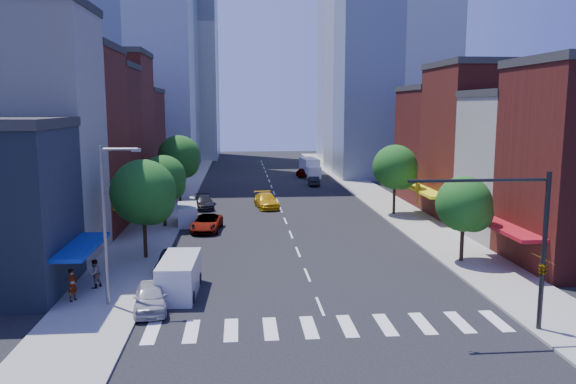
# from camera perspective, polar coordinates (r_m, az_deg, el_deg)

# --- Properties ---
(ground) EXTENTS (220.00, 220.00, 0.00)m
(ground) POSITION_cam_1_polar(r_m,az_deg,el_deg) (32.61, 3.27, -11.52)
(ground) COLOR black
(ground) RESTS_ON ground
(sidewalk_left) EXTENTS (5.00, 120.00, 0.15)m
(sidewalk_left) POSITION_cam_1_polar(r_m,az_deg,el_deg) (71.61, -11.35, -0.42)
(sidewalk_left) COLOR gray
(sidewalk_left) RESTS_ON ground
(sidewalk_right) EXTENTS (5.00, 120.00, 0.15)m
(sidewalk_right) POSITION_cam_1_polar(r_m,az_deg,el_deg) (73.15, 8.50, -0.16)
(sidewalk_right) COLOR gray
(sidewalk_right) RESTS_ON ground
(crosswalk) EXTENTS (19.00, 3.00, 0.01)m
(crosswalk) POSITION_cam_1_polar(r_m,az_deg,el_deg) (29.85, 4.12, -13.49)
(crosswalk) COLOR silver
(crosswalk) RESTS_ON ground
(bldg_left_1) EXTENTS (12.00, 8.00, 18.00)m
(bldg_left_1) POSITION_cam_1_polar(r_m,az_deg,el_deg) (45.44, -26.41, 4.96)
(bldg_left_1) COLOR silver
(bldg_left_1) RESTS_ON ground
(bldg_left_2) EXTENTS (12.00, 9.00, 16.00)m
(bldg_left_2) POSITION_cam_1_polar(r_m,az_deg,el_deg) (53.49, -23.04, 4.53)
(bldg_left_2) COLOR #5F1C16
(bldg_left_2) RESTS_ON ground
(bldg_left_3) EXTENTS (12.00, 8.00, 15.00)m
(bldg_left_3) POSITION_cam_1_polar(r_m,az_deg,el_deg) (61.65, -20.59, 4.68)
(bldg_left_3) COLOR #4F1813
(bldg_left_3) RESTS_ON ground
(bldg_left_4) EXTENTS (12.00, 9.00, 17.00)m
(bldg_left_4) POSITION_cam_1_polar(r_m,az_deg,el_deg) (69.81, -18.78, 6.01)
(bldg_left_4) COLOR #5F1C16
(bldg_left_4) RESTS_ON ground
(bldg_left_5) EXTENTS (12.00, 10.00, 13.00)m
(bldg_left_5) POSITION_cam_1_polar(r_m,az_deg,el_deg) (79.16, -17.09, 4.91)
(bldg_left_5) COLOR #4F1813
(bldg_left_5) RESTS_ON ground
(bldg_right_1) EXTENTS (12.00, 8.00, 12.00)m
(bldg_right_1) POSITION_cam_1_polar(r_m,az_deg,el_deg) (52.21, 24.27, 2.17)
(bldg_right_1) COLOR silver
(bldg_right_1) RESTS_ON ground
(bldg_right_2) EXTENTS (12.00, 10.00, 15.00)m
(bldg_right_2) POSITION_cam_1_polar(r_m,az_deg,el_deg) (60.06, 20.19, 4.60)
(bldg_right_2) COLOR #5F1C16
(bldg_right_2) RESTS_ON ground
(bldg_right_3) EXTENTS (12.00, 10.00, 13.00)m
(bldg_right_3) POSITION_cam_1_polar(r_m,az_deg,el_deg) (69.29, 16.65, 4.43)
(bldg_right_3) COLOR #4F1813
(bldg_right_3) RESTS_ON ground
(tower_far_w) EXTENTS (18.00, 18.00, 56.00)m
(tower_far_w) POSITION_cam_1_polar(r_m,az_deg,el_deg) (127.10, -11.50, 16.15)
(tower_far_w) COLOR #9EA5AD
(tower_far_w) RESTS_ON ground
(traffic_signal) EXTENTS (7.24, 2.24, 8.00)m
(traffic_signal) POSITION_cam_1_polar(r_m,az_deg,el_deg) (30.37, 23.64, -5.59)
(traffic_signal) COLOR black
(traffic_signal) RESTS_ON sidewalk_right
(streetlight) EXTENTS (2.25, 0.25, 9.00)m
(streetlight) POSITION_cam_1_polar(r_m,az_deg,el_deg) (32.68, -17.88, -2.29)
(streetlight) COLOR slate
(streetlight) RESTS_ON sidewalk_left
(tree_left_near) EXTENTS (4.80, 4.80, 7.30)m
(tree_left_near) POSITION_cam_1_polar(r_m,az_deg,el_deg) (42.25, -14.29, -0.27)
(tree_left_near) COLOR black
(tree_left_near) RESTS_ON sidewalk_left
(tree_left_mid) EXTENTS (4.20, 4.20, 6.65)m
(tree_left_mid) POSITION_cam_1_polar(r_m,az_deg,el_deg) (53.08, -12.39, 1.23)
(tree_left_mid) COLOR black
(tree_left_mid) RESTS_ON sidewalk_left
(tree_left_far) EXTENTS (5.00, 5.00, 7.75)m
(tree_left_far) POSITION_cam_1_polar(r_m,az_deg,el_deg) (66.82, -10.88, 3.38)
(tree_left_far) COLOR black
(tree_left_far) RESTS_ON sidewalk_left
(tree_right_near) EXTENTS (4.00, 4.00, 6.20)m
(tree_right_near) POSITION_cam_1_polar(r_m,az_deg,el_deg) (42.06, 17.65, -1.38)
(tree_right_near) COLOR black
(tree_right_near) RESTS_ON sidewalk_right
(tree_right_far) EXTENTS (4.60, 4.60, 7.20)m
(tree_right_far) POSITION_cam_1_polar(r_m,az_deg,el_deg) (58.81, 10.97, 2.33)
(tree_right_far) COLOR black
(tree_right_far) RESTS_ON sidewalk_right
(parked_car_front) EXTENTS (2.32, 4.60, 1.50)m
(parked_car_front) POSITION_cam_1_polar(r_m,az_deg,el_deg) (32.67, -13.79, -10.33)
(parked_car_front) COLOR #A6A6AB
(parked_car_front) RESTS_ON ground
(parked_car_second) EXTENTS (1.94, 4.40, 1.41)m
(parked_car_second) POSITION_cam_1_polar(r_m,az_deg,el_deg) (39.60, -11.68, -6.94)
(parked_car_second) COLOR black
(parked_car_second) RESTS_ON ground
(parked_car_third) EXTENTS (2.93, 5.49, 1.47)m
(parked_car_third) POSITION_cam_1_polar(r_m,az_deg,el_deg) (51.65, -8.25, -3.13)
(parked_car_third) COLOR #999999
(parked_car_third) RESTS_ON ground
(parked_car_rear) EXTENTS (2.57, 5.04, 1.40)m
(parked_car_rear) POSITION_cam_1_polar(r_m,az_deg,el_deg) (62.74, -8.52, -1.06)
(parked_car_rear) COLOR black
(parked_car_rear) RESTS_ON ground
(cargo_van_near) EXTENTS (2.32, 5.33, 2.24)m
(cargo_van_near) POSITION_cam_1_polar(r_m,az_deg,el_deg) (34.78, -11.00, -8.44)
(cargo_van_near) COLOR silver
(cargo_van_near) RESTS_ON ground
(cargo_van_far) EXTENTS (2.22, 4.66, 1.92)m
(cargo_van_far) POSITION_cam_1_polar(r_m,az_deg,el_deg) (54.63, -10.17, -2.29)
(cargo_van_far) COLOR silver
(cargo_van_far) RESTS_ON ground
(taxi) EXTENTS (2.95, 5.74, 1.59)m
(taxi) POSITION_cam_1_polar(r_m,az_deg,el_deg) (62.64, -2.21, -0.89)
(taxi) COLOR #D59C0B
(taxi) RESTS_ON ground
(traffic_car_oncoming) EXTENTS (1.51, 4.06, 1.33)m
(traffic_car_oncoming) POSITION_cam_1_polar(r_m,az_deg,el_deg) (80.09, 2.62, 1.13)
(traffic_car_oncoming) COLOR black
(traffic_car_oncoming) RESTS_ON ground
(traffic_car_far) EXTENTS (1.91, 4.38, 1.47)m
(traffic_car_far) POSITION_cam_1_polar(r_m,az_deg,el_deg) (89.85, 1.51, 2.01)
(traffic_car_far) COLOR #999999
(traffic_car_far) RESTS_ON ground
(box_truck) EXTENTS (2.74, 7.51, 2.97)m
(box_truck) POSITION_cam_1_polar(r_m,az_deg,el_deg) (89.74, 2.24, 2.43)
(box_truck) COLOR white
(box_truck) RESTS_ON ground
(pedestrian_near) EXTENTS (0.71, 0.82, 1.89)m
(pedestrian_near) POSITION_cam_1_polar(r_m,az_deg,el_deg) (34.95, -21.05, -8.82)
(pedestrian_near) COLOR #999999
(pedestrian_near) RESTS_ON sidewalk_left
(pedestrian_far) EXTENTS (1.05, 1.11, 1.80)m
(pedestrian_far) POSITION_cam_1_polar(r_m,az_deg,el_deg) (36.92, -19.07, -7.85)
(pedestrian_far) COLOR #999999
(pedestrian_far) RESTS_ON sidewalk_left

